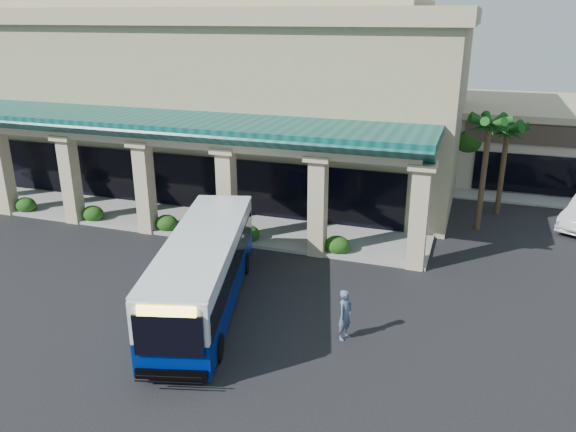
% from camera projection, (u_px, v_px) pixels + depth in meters
% --- Properties ---
extents(ground, '(110.00, 110.00, 0.00)m').
position_uv_depth(ground, '(243.00, 299.00, 21.99)').
color(ground, black).
extents(main_building, '(30.80, 14.80, 11.35)m').
position_uv_depth(main_building, '(225.00, 93.00, 36.75)').
color(main_building, tan).
rests_on(main_building, ground).
extents(arcade, '(30.00, 6.20, 5.70)m').
position_uv_depth(arcade, '(153.00, 169.00, 29.51)').
color(arcade, '#0A403E').
rests_on(arcade, ground).
extents(palm_0, '(2.40, 2.40, 6.60)m').
position_uv_depth(palm_0, '(484.00, 168.00, 28.09)').
color(palm_0, '#0F3A0F').
rests_on(palm_0, ground).
extents(palm_1, '(2.40, 2.40, 5.80)m').
position_uv_depth(palm_1, '(503.00, 163.00, 30.59)').
color(palm_1, '#0F3A0F').
rests_on(palm_1, ground).
extents(broadleaf_tree, '(2.60, 2.60, 4.81)m').
position_uv_depth(broadleaf_tree, '(468.00, 150.00, 35.82)').
color(broadleaf_tree, '#19420F').
rests_on(broadleaf_tree, ground).
extents(transit_bus, '(5.09, 10.72, 2.92)m').
position_uv_depth(transit_bus, '(204.00, 272.00, 20.94)').
color(transit_bus, navy).
rests_on(transit_bus, ground).
extents(pedestrian, '(0.63, 0.77, 1.81)m').
position_uv_depth(pedestrian, '(345.00, 315.00, 19.07)').
color(pedestrian, '#4D5C77').
rests_on(pedestrian, ground).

